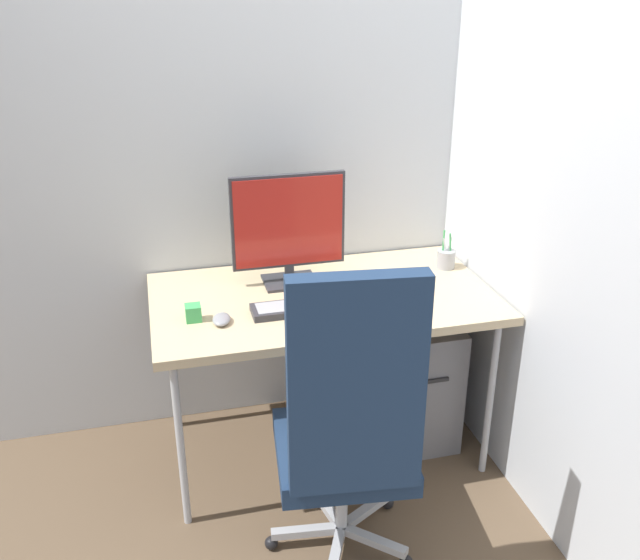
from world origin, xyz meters
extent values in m
plane|color=brown|center=(0.00, 0.00, 0.00)|extent=(8.00, 8.00, 0.00)
cube|color=silver|center=(0.00, 0.42, 1.40)|extent=(2.95, 0.04, 2.80)
cube|color=silver|center=(0.72, -0.23, 1.40)|extent=(0.04, 2.35, 2.80)
cube|color=#D1B78C|center=(0.00, 0.00, 0.74)|extent=(1.38, 0.77, 0.04)
cylinder|color=#B2B5BA|center=(-0.62, -0.32, 0.36)|extent=(0.03, 0.03, 0.72)
cylinder|color=#B2B5BA|center=(0.62, -0.32, 0.36)|extent=(0.03, 0.03, 0.72)
cylinder|color=#B2B5BA|center=(-0.62, 0.32, 0.36)|extent=(0.03, 0.03, 0.72)
cylinder|color=#B2B5BA|center=(0.62, 0.32, 0.36)|extent=(0.03, 0.03, 0.72)
sphere|color=black|center=(-0.33, -0.54, 0.03)|extent=(0.05, 0.05, 0.05)
cube|color=#B2B5BA|center=(-0.20, -0.55, 0.07)|extent=(0.26, 0.07, 0.03)
cube|color=#B2B5BA|center=(-0.13, -0.69, 0.07)|extent=(0.14, 0.25, 0.03)
cube|color=#B2B5BA|center=(0.02, -0.66, 0.07)|extent=(0.22, 0.20, 0.03)
sphere|color=black|center=(0.15, -0.44, 0.03)|extent=(0.05, 0.05, 0.05)
cube|color=#B2B5BA|center=(0.04, -0.50, 0.07)|extent=(0.25, 0.16, 0.03)
sphere|color=black|center=(-0.12, -0.31, 0.03)|extent=(0.05, 0.05, 0.05)
cube|color=#B2B5BA|center=(-0.10, -0.44, 0.07)|extent=(0.09, 0.26, 0.03)
cylinder|color=#B2B5BA|center=(-0.07, -0.57, 0.23)|extent=(0.04, 0.04, 0.30)
cube|color=navy|center=(-0.07, -0.57, 0.42)|extent=(0.51, 0.51, 0.08)
cube|color=navy|center=(-0.10, -0.79, 0.82)|extent=(0.42, 0.12, 0.73)
cube|color=slate|center=(0.40, 0.04, 0.29)|extent=(0.37, 0.48, 0.58)
cube|color=#262628|center=(0.40, -0.21, 0.41)|extent=(0.18, 0.01, 0.02)
cube|color=#333338|center=(-0.11, 0.15, 0.76)|extent=(0.22, 0.18, 0.01)
cube|color=#333338|center=(-0.11, 0.16, 0.81)|extent=(0.04, 0.02, 0.07)
cube|color=#333338|center=(-0.11, 0.16, 1.03)|extent=(0.47, 0.02, 0.39)
cube|color=#B2261E|center=(-0.11, 0.15, 1.03)|extent=(0.45, 0.01, 0.37)
cube|color=#333338|center=(-0.07, -0.13, 0.77)|extent=(0.48, 0.12, 0.03)
cube|color=#9EA0A5|center=(-0.07, -0.13, 0.79)|extent=(0.44, 0.10, 0.00)
ellipsoid|color=gray|center=(-0.43, -0.15, 0.77)|extent=(0.09, 0.11, 0.03)
cylinder|color=#9EA0A5|center=(0.59, 0.14, 0.80)|extent=(0.08, 0.08, 0.08)
cylinder|color=silver|center=(0.59, 0.14, 0.85)|extent=(0.03, 0.01, 0.10)
cylinder|color=silver|center=(0.60, 0.14, 0.85)|extent=(0.03, 0.01, 0.10)
torus|color=purple|center=(0.59, 0.14, 0.81)|extent=(0.03, 0.03, 0.01)
cylinder|color=#3FAD59|center=(0.61, 0.13, 0.85)|extent=(0.02, 0.01, 0.14)
cylinder|color=#3FAD59|center=(0.58, 0.15, 0.86)|extent=(0.01, 0.01, 0.15)
cube|color=#B23333|center=(0.38, 0.02, 0.77)|extent=(0.14, 0.16, 0.02)
cube|color=#3FAD59|center=(-0.53, -0.10, 0.79)|extent=(0.06, 0.06, 0.06)
camera|label=1|loc=(-0.64, -2.47, 1.95)|focal=39.01mm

